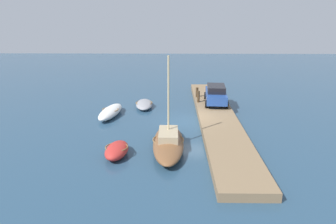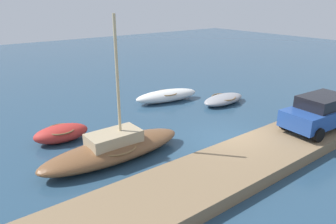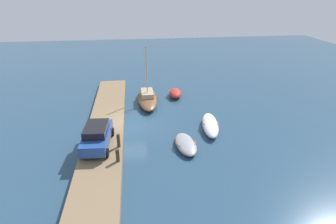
{
  "view_description": "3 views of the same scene",
  "coord_description": "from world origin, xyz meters",
  "px_view_note": "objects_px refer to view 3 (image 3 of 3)",
  "views": [
    {
      "loc": [
        -24.09,
        1.46,
        8.48
      ],
      "look_at": [
        0.07,
        1.82,
        0.78
      ],
      "focal_mm": 34.22,
      "sensor_mm": 36.0,
      "label": 1
    },
    {
      "loc": [
        -10.83,
        -9.19,
        6.47
      ],
      "look_at": [
        -1.12,
        3.4,
        0.71
      ],
      "focal_mm": 33.98,
      "sensor_mm": 36.0,
      "label": 2
    },
    {
      "loc": [
        21.16,
        0.49,
        11.18
      ],
      "look_at": [
        -0.69,
        3.29,
        0.88
      ],
      "focal_mm": 29.26,
      "sensor_mm": 36.0,
      "label": 3
    }
  ],
  "objects_px": {
    "rowboat_grey": "(186,144)",
    "parked_car": "(97,135)",
    "sailboat_brown": "(147,97)",
    "dinghy_red": "(175,93)",
    "mooring_post_mid_west": "(118,155)",
    "mooring_post_west": "(118,141)",
    "rowboat_white": "(210,125)"
  },
  "relations": [
    {
      "from": "mooring_post_west",
      "to": "mooring_post_mid_west",
      "type": "distance_m",
      "value": 1.8
    },
    {
      "from": "mooring_post_mid_west",
      "to": "sailboat_brown",
      "type": "bearing_deg",
      "value": 166.73
    },
    {
      "from": "rowboat_white",
      "to": "mooring_post_west",
      "type": "relative_size",
      "value": 4.36
    },
    {
      "from": "mooring_post_west",
      "to": "parked_car",
      "type": "height_order",
      "value": "parked_car"
    },
    {
      "from": "mooring_post_mid_west",
      "to": "parked_car",
      "type": "bearing_deg",
      "value": -144.8
    },
    {
      "from": "rowboat_white",
      "to": "rowboat_grey",
      "type": "xyz_separation_m",
      "value": [
        2.61,
        -2.59,
        -0.1
      ]
    },
    {
      "from": "sailboat_brown",
      "to": "rowboat_grey",
      "type": "distance_m",
      "value": 9.47
    },
    {
      "from": "rowboat_grey",
      "to": "parked_car",
      "type": "xyz_separation_m",
      "value": [
        -0.27,
        -6.46,
        1.06
      ]
    },
    {
      "from": "sailboat_brown",
      "to": "mooring_post_west",
      "type": "height_order",
      "value": "sailboat_brown"
    },
    {
      "from": "sailboat_brown",
      "to": "parked_car",
      "type": "height_order",
      "value": "sailboat_brown"
    },
    {
      "from": "rowboat_white",
      "to": "rowboat_grey",
      "type": "height_order",
      "value": "rowboat_white"
    },
    {
      "from": "mooring_post_west",
      "to": "rowboat_grey",
      "type": "bearing_deg",
      "value": 90.93
    },
    {
      "from": "rowboat_white",
      "to": "parked_car",
      "type": "relative_size",
      "value": 1.05
    },
    {
      "from": "mooring_post_west",
      "to": "rowboat_white",
      "type": "bearing_deg",
      "value": 109.64
    },
    {
      "from": "rowboat_white",
      "to": "dinghy_red",
      "type": "bearing_deg",
      "value": -157.18
    },
    {
      "from": "mooring_post_west",
      "to": "sailboat_brown",
      "type": "bearing_deg",
      "value": 164.27
    },
    {
      "from": "rowboat_grey",
      "to": "parked_car",
      "type": "distance_m",
      "value": 6.55
    },
    {
      "from": "sailboat_brown",
      "to": "dinghy_red",
      "type": "height_order",
      "value": "sailboat_brown"
    },
    {
      "from": "mooring_post_west",
      "to": "parked_car",
      "type": "relative_size",
      "value": 0.24
    },
    {
      "from": "mooring_post_mid_west",
      "to": "dinghy_red",
      "type": "bearing_deg",
      "value": 154.87
    },
    {
      "from": "rowboat_grey",
      "to": "parked_car",
      "type": "bearing_deg",
      "value": -95.68
    },
    {
      "from": "mooring_post_mid_west",
      "to": "parked_car",
      "type": "distance_m",
      "value": 2.66
    },
    {
      "from": "dinghy_red",
      "to": "rowboat_white",
      "type": "height_order",
      "value": "dinghy_red"
    },
    {
      "from": "sailboat_brown",
      "to": "mooring_post_mid_west",
      "type": "bearing_deg",
      "value": -13.17
    },
    {
      "from": "dinghy_red",
      "to": "rowboat_grey",
      "type": "relative_size",
      "value": 0.79
    },
    {
      "from": "sailboat_brown",
      "to": "dinghy_red",
      "type": "bearing_deg",
      "value": 110.04
    },
    {
      "from": "sailboat_brown",
      "to": "mooring_post_west",
      "type": "xyz_separation_m",
      "value": [
        9.25,
        -2.6,
        0.51
      ]
    },
    {
      "from": "rowboat_white",
      "to": "rowboat_grey",
      "type": "bearing_deg",
      "value": -35.3
    },
    {
      "from": "rowboat_grey",
      "to": "mooring_post_west",
      "type": "xyz_separation_m",
      "value": [
        0.08,
        -4.94,
        0.72
      ]
    },
    {
      "from": "dinghy_red",
      "to": "mooring_post_west",
      "type": "relative_size",
      "value": 2.56
    },
    {
      "from": "dinghy_red",
      "to": "mooring_post_west",
      "type": "bearing_deg",
      "value": -22.86
    },
    {
      "from": "mooring_post_mid_west",
      "to": "parked_car",
      "type": "xyz_separation_m",
      "value": [
        -2.15,
        -1.52,
        0.38
      ]
    }
  ]
}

